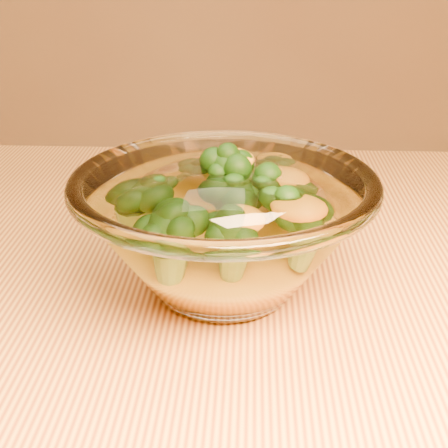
# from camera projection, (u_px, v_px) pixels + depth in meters

# --- Properties ---
(table) EXTENTS (1.20, 0.80, 0.75)m
(table) POSITION_uv_depth(u_px,v_px,m) (249.00, 440.00, 0.47)
(table) COLOR gold
(table) RESTS_ON ground
(glass_bowl) EXTENTS (0.22, 0.22, 0.10)m
(glass_bowl) POSITION_uv_depth(u_px,v_px,m) (224.00, 230.00, 0.46)
(glass_bowl) COLOR white
(glass_bowl) RESTS_ON table
(cheese_sauce) EXTENTS (0.13, 0.13, 0.04)m
(cheese_sauce) POSITION_uv_depth(u_px,v_px,m) (224.00, 255.00, 0.47)
(cheese_sauce) COLOR orange
(cheese_sauce) RESTS_ON glass_bowl
(broccoli_heap) EXTENTS (0.15, 0.15, 0.07)m
(broccoli_heap) POSITION_uv_depth(u_px,v_px,m) (230.00, 210.00, 0.46)
(broccoli_heap) COLOR black
(broccoli_heap) RESTS_ON cheese_sauce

